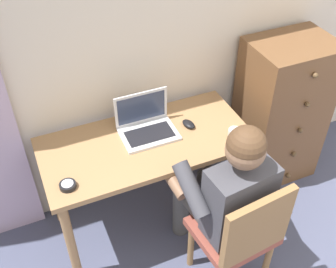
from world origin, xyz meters
TOP-DOWN VIEW (x-y plane):
  - wall_back at (0.00, 2.20)m, footprint 4.80×0.05m
  - desk at (-0.53, 1.82)m, footprint 1.28×0.61m
  - dresser at (0.55, 1.92)m, footprint 0.57×0.47m
  - chair at (-0.23, 1.16)m, footprint 0.46×0.44m
  - person_seated at (-0.25, 1.35)m, footprint 0.57×0.61m
  - laptop at (-0.49, 1.91)m, footprint 0.34×0.25m
  - computer_mouse at (-0.23, 1.85)m, footprint 0.08×0.11m
  - desk_clock at (-1.05, 1.64)m, footprint 0.09×0.09m
  - coffee_mug at (-0.05, 1.61)m, footprint 0.12×0.08m

SIDE VIEW (x-z plane):
  - chair at x=-0.23m, z-range 0.05..0.92m
  - dresser at x=0.55m, z-range 0.00..1.12m
  - desk at x=-0.53m, z-range 0.26..1.00m
  - person_seated at x=-0.25m, z-range 0.07..1.26m
  - desk_clock at x=-1.05m, z-range 0.74..0.77m
  - computer_mouse at x=-0.23m, z-range 0.74..0.77m
  - coffee_mug at x=-0.05m, z-range 0.74..0.83m
  - laptop at x=-0.49m, z-range 0.67..0.91m
  - wall_back at x=0.00m, z-range 0.00..2.50m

